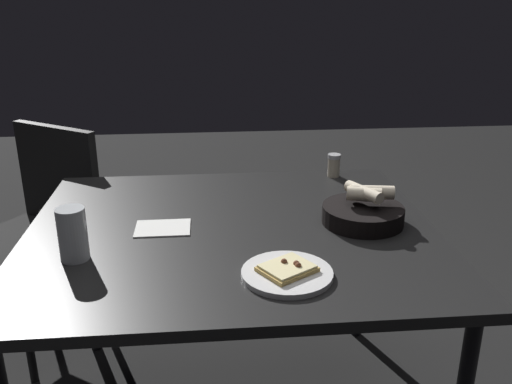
% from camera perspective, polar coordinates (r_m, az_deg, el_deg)
% --- Properties ---
extents(dining_table, '(1.19, 1.02, 0.71)m').
position_cam_1_polar(dining_table, '(1.65, -2.50, -5.40)').
color(dining_table, black).
rests_on(dining_table, ground).
extents(pizza_plate, '(0.23, 0.23, 0.04)m').
position_cam_1_polar(pizza_plate, '(1.36, 3.23, -8.28)').
color(pizza_plate, white).
rests_on(pizza_plate, dining_table).
extents(bread_basket, '(0.24, 0.24, 0.11)m').
position_cam_1_polar(bread_basket, '(1.68, 11.03, -1.94)').
color(bread_basket, black).
rests_on(bread_basket, dining_table).
extents(beer_glass, '(0.07, 0.07, 0.14)m').
position_cam_1_polar(beer_glass, '(1.50, -18.37, -4.40)').
color(beer_glass, silver).
rests_on(beer_glass, dining_table).
extents(pepper_shaker, '(0.05, 0.05, 0.09)m').
position_cam_1_polar(pepper_shaker, '(2.08, 8.04, 2.61)').
color(pepper_shaker, '#BFB299').
rests_on(pepper_shaker, dining_table).
extents(napkin, '(0.16, 0.12, 0.00)m').
position_cam_1_polar(napkin, '(1.64, -9.59, -3.68)').
color(napkin, white).
rests_on(napkin, dining_table).
extents(chair_near, '(0.61, 0.61, 0.87)m').
position_cam_1_polar(chair_near, '(2.36, -21.41, -2.83)').
color(chair_near, black).
rests_on(chair_near, ground).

